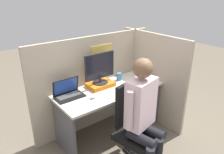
{
  "coord_description": "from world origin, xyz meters",
  "views": [
    {
      "loc": [
        -1.63,
        -1.8,
        2.0
      ],
      "look_at": [
        -0.08,
        0.16,
        0.95
      ],
      "focal_mm": 35.0,
      "sensor_mm": 36.0,
      "label": 1
    }
  ],
  "objects_px": {
    "monitor": "(100,68)",
    "carrot_toy": "(125,89)",
    "laptop": "(69,93)",
    "paper_box": "(100,85)",
    "office_chair": "(135,124)",
    "stapler": "(146,77)",
    "coffee_mug": "(119,77)",
    "person": "(143,110)"
  },
  "relations": [
    {
      "from": "stapler",
      "to": "person",
      "type": "bearing_deg",
      "value": -138.33
    },
    {
      "from": "paper_box",
      "to": "laptop",
      "type": "height_order",
      "value": "laptop"
    },
    {
      "from": "laptop",
      "to": "person",
      "type": "height_order",
      "value": "person"
    },
    {
      "from": "stapler",
      "to": "paper_box",
      "type": "bearing_deg",
      "value": 163.42
    },
    {
      "from": "monitor",
      "to": "carrot_toy",
      "type": "distance_m",
      "value": 0.44
    },
    {
      "from": "stapler",
      "to": "carrot_toy",
      "type": "height_order",
      "value": "stapler"
    },
    {
      "from": "laptop",
      "to": "carrot_toy",
      "type": "bearing_deg",
      "value": -25.23
    },
    {
      "from": "laptop",
      "to": "monitor",
      "type": "bearing_deg",
      "value": 0.3
    },
    {
      "from": "monitor",
      "to": "carrot_toy",
      "type": "relative_size",
      "value": 3.13
    },
    {
      "from": "laptop",
      "to": "carrot_toy",
      "type": "relative_size",
      "value": 2.41
    },
    {
      "from": "carrot_toy",
      "to": "office_chair",
      "type": "bearing_deg",
      "value": -117.63
    },
    {
      "from": "stapler",
      "to": "monitor",
      "type": "bearing_deg",
      "value": 163.22
    },
    {
      "from": "paper_box",
      "to": "stapler",
      "type": "distance_m",
      "value": 0.73
    },
    {
      "from": "monitor",
      "to": "stapler",
      "type": "bearing_deg",
      "value": -16.78
    },
    {
      "from": "paper_box",
      "to": "laptop",
      "type": "xyz_separation_m",
      "value": [
        -0.49,
        0.0,
        0.02
      ]
    },
    {
      "from": "person",
      "to": "laptop",
      "type": "bearing_deg",
      "value": 114.82
    },
    {
      "from": "monitor",
      "to": "office_chair",
      "type": "height_order",
      "value": "monitor"
    },
    {
      "from": "carrot_toy",
      "to": "coffee_mug",
      "type": "distance_m",
      "value": 0.37
    },
    {
      "from": "stapler",
      "to": "carrot_toy",
      "type": "relative_size",
      "value": 1.01
    },
    {
      "from": "stapler",
      "to": "office_chair",
      "type": "xyz_separation_m",
      "value": [
        -0.74,
        -0.54,
        -0.23
      ]
    },
    {
      "from": "carrot_toy",
      "to": "person",
      "type": "relative_size",
      "value": 0.11
    },
    {
      "from": "carrot_toy",
      "to": "person",
      "type": "xyz_separation_m",
      "value": [
        -0.26,
        -0.58,
        0.05
      ]
    },
    {
      "from": "person",
      "to": "coffee_mug",
      "type": "distance_m",
      "value": 1.01
    },
    {
      "from": "office_chair",
      "to": "carrot_toy",
      "type": "bearing_deg",
      "value": 62.37
    },
    {
      "from": "laptop",
      "to": "person",
      "type": "distance_m",
      "value": 0.99
    },
    {
      "from": "monitor",
      "to": "office_chair",
      "type": "bearing_deg",
      "value": -93.23
    },
    {
      "from": "monitor",
      "to": "carrot_toy",
      "type": "xyz_separation_m",
      "value": [
        0.18,
        -0.32,
        -0.25
      ]
    },
    {
      "from": "paper_box",
      "to": "stapler",
      "type": "relative_size",
      "value": 2.44
    },
    {
      "from": "paper_box",
      "to": "person",
      "type": "xyz_separation_m",
      "value": [
        -0.07,
        -0.9,
        0.04
      ]
    },
    {
      "from": "laptop",
      "to": "stapler",
      "type": "bearing_deg",
      "value": -9.95
    },
    {
      "from": "coffee_mug",
      "to": "monitor",
      "type": "bearing_deg",
      "value": -178.3
    },
    {
      "from": "monitor",
      "to": "carrot_toy",
      "type": "height_order",
      "value": "monitor"
    },
    {
      "from": "paper_box",
      "to": "coffee_mug",
      "type": "bearing_deg",
      "value": 2.14
    },
    {
      "from": "carrot_toy",
      "to": "office_chair",
      "type": "xyz_separation_m",
      "value": [
        -0.22,
        -0.43,
        -0.23
      ]
    },
    {
      "from": "office_chair",
      "to": "coffee_mug",
      "type": "height_order",
      "value": "office_chair"
    },
    {
      "from": "laptop",
      "to": "coffee_mug",
      "type": "xyz_separation_m",
      "value": [
        0.84,
        0.01,
        0.01
      ]
    },
    {
      "from": "monitor",
      "to": "stapler",
      "type": "height_order",
      "value": "monitor"
    },
    {
      "from": "carrot_toy",
      "to": "office_chair",
      "type": "height_order",
      "value": "office_chair"
    },
    {
      "from": "coffee_mug",
      "to": "carrot_toy",
      "type": "bearing_deg",
      "value": -117.21
    },
    {
      "from": "office_chair",
      "to": "laptop",
      "type": "bearing_deg",
      "value": 120.96
    },
    {
      "from": "paper_box",
      "to": "coffee_mug",
      "type": "xyz_separation_m",
      "value": [
        0.35,
        0.01,
        0.03
      ]
    },
    {
      "from": "coffee_mug",
      "to": "person",
      "type": "bearing_deg",
      "value": -115.06
    }
  ]
}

